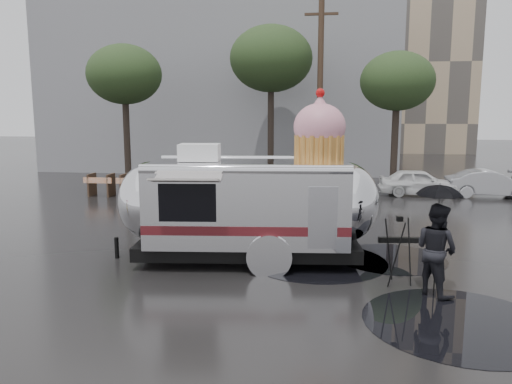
# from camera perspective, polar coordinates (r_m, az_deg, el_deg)

# --- Properties ---
(ground) EXTENTS (120.00, 120.00, 0.00)m
(ground) POSITION_cam_1_polar(r_m,az_deg,el_deg) (11.80, -6.25, -9.26)
(ground) COLOR black
(ground) RESTS_ON ground
(puddles) EXTENTS (6.03, 10.48, 0.01)m
(puddles) POSITION_cam_1_polar(r_m,az_deg,el_deg) (12.43, 12.30, -8.44)
(puddles) COLOR black
(puddles) RESTS_ON ground
(grey_building) EXTENTS (22.00, 12.00, 13.00)m
(grey_building) POSITION_cam_1_polar(r_m,az_deg,el_deg) (35.61, -3.28, 13.62)
(grey_building) COLOR slate
(grey_building) RESTS_ON ground
(utility_pole) EXTENTS (1.60, 0.28, 9.00)m
(utility_pole) POSITION_cam_1_polar(r_m,az_deg,el_deg) (24.87, 7.31, 11.16)
(utility_pole) COLOR #473323
(utility_pole) RESTS_ON ground
(tree_left) EXTENTS (3.64, 3.64, 6.95)m
(tree_left) POSITION_cam_1_polar(r_m,az_deg,el_deg) (25.84, -14.82, 12.78)
(tree_left) COLOR #382D26
(tree_left) RESTS_ON ground
(tree_mid) EXTENTS (4.20, 4.20, 8.03)m
(tree_mid) POSITION_cam_1_polar(r_m,az_deg,el_deg) (26.13, 1.73, 14.91)
(tree_mid) COLOR #382D26
(tree_mid) RESTS_ON ground
(tree_right) EXTENTS (3.36, 3.36, 6.42)m
(tree_right) POSITION_cam_1_polar(r_m,az_deg,el_deg) (24.11, 15.84, 12.00)
(tree_right) COLOR #382D26
(tree_right) RESTS_ON ground
(barricade_row) EXTENTS (4.30, 0.80, 1.00)m
(barricade_row) POSITION_cam_1_polar(r_m,az_deg,el_deg) (22.64, -13.84, 0.78)
(barricade_row) COLOR #473323
(barricade_row) RESTS_ON ground
(airstream_trailer) EXTENTS (8.08, 3.56, 4.36)m
(airstream_trailer) POSITION_cam_1_polar(r_m,az_deg,el_deg) (12.45, -0.45, -0.96)
(airstream_trailer) COLOR silver
(airstream_trailer) RESTS_ON ground
(person_right) EXTENTS (0.97, 1.03, 1.90)m
(person_right) POSITION_cam_1_polar(r_m,az_deg,el_deg) (10.83, 19.90, -6.19)
(person_right) COLOR black
(person_right) RESTS_ON ground
(umbrella_black) EXTENTS (1.13, 1.13, 2.32)m
(umbrella_black) POSITION_cam_1_polar(r_m,az_deg,el_deg) (10.63, 20.18, -1.08)
(umbrella_black) COLOR black
(umbrella_black) RESTS_ON ground
(tripod) EXTENTS (0.60, 0.61, 1.52)m
(tripod) POSITION_cam_1_polar(r_m,az_deg,el_deg) (11.23, 15.98, -5.75)
(tripod) COLOR black
(tripod) RESTS_ON ground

